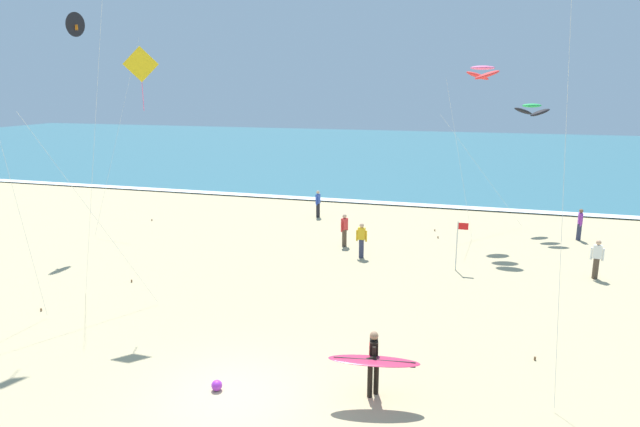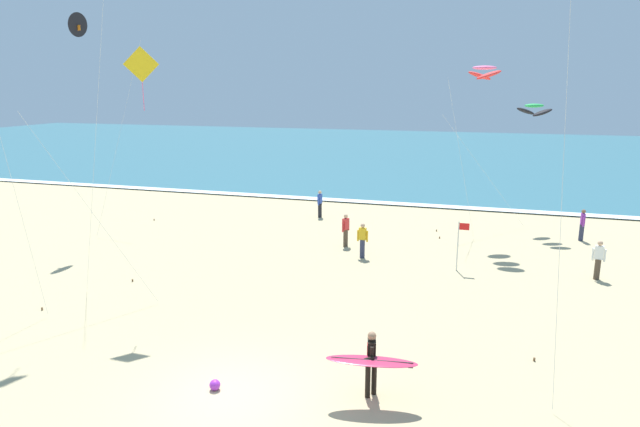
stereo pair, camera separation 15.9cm
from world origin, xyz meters
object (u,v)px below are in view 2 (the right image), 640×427
surfer_lead (372,360)px  lifeguard_flag (459,241)px  kite_arc_emerald_distant (534,110)px  beach_ball (215,385)px  bystander_red_top (346,230)px  kite_diamond_golden_mid (137,76)px  bystander_yellow_top (362,240)px  bystander_white_top (598,260)px  bystander_blue_top (320,204)px  bystander_purple_top (582,225)px  kite_arc_rose_far (484,73)px  kite_delta_charcoal_close (77,26)px

surfer_lead → lifeguard_flag: bearing=81.8°
kite_arc_emerald_distant → beach_ball: (-8.39, -19.47, -6.14)m
bystander_red_top → kite_diamond_golden_mid: bearing=-117.9°
kite_diamond_golden_mid → bystander_yellow_top: bearing=51.6°
bystander_white_top → beach_ball: bystander_white_top is taller
kite_arc_emerald_distant → lifeguard_flag: (-3.03, -8.23, -5.02)m
bystander_red_top → bystander_blue_top: same height
bystander_purple_top → lifeguard_flag: lifeguard_flag is taller
kite_diamond_golden_mid → kite_arc_rose_far: bearing=48.8°
bystander_red_top → bystander_white_top: bearing=-8.3°
kite_delta_charcoal_close → beach_ball: kite_delta_charcoal_close is taller
bystander_purple_top → beach_ball: bystander_purple_top is taller
lifeguard_flag → beach_ball: bearing=-115.5°
kite_arc_emerald_distant → bystander_blue_top: (-11.27, -0.81, -5.47)m
beach_ball → kite_delta_charcoal_close: bearing=138.0°
bystander_purple_top → lifeguard_flag: size_ratio=0.76×
kite_arc_rose_far → kite_arc_emerald_distant: kite_arc_rose_far is taller
bystander_red_top → bystander_yellow_top: bearing=-52.6°
bystander_purple_top → kite_delta_charcoal_close: bearing=-164.4°
bystander_white_top → bystander_purple_top: bearing=87.4°
kite_diamond_golden_mid → lifeguard_flag: (10.04, 6.82, -6.55)m
kite_arc_emerald_distant → bystander_yellow_top: bearing=-133.2°
bystander_purple_top → beach_ball: (-10.96, -17.65, -0.67)m
kite_delta_charcoal_close → kite_arc_emerald_distant: bearing=21.8°
bystander_blue_top → bystander_white_top: 15.23m
kite_arc_rose_far → bystander_yellow_top: (-4.67, -4.63, -7.27)m
kite_arc_rose_far → bystander_red_top: size_ratio=5.30×
lifeguard_flag → beach_ball: lifeguard_flag is taller
bystander_blue_top → kite_arc_emerald_distant: bearing=4.1°
kite_diamond_golden_mid → kite_arc_emerald_distant: (13.06, 15.05, -1.53)m
bystander_red_top → bystander_blue_top: size_ratio=1.00×
kite_arc_emerald_distant → lifeguard_flag: bearing=-110.2°
kite_delta_charcoal_close → lifeguard_flag: 19.86m
kite_diamond_golden_mid → bystander_red_top: size_ratio=5.48×
kite_diamond_golden_mid → bystander_purple_top: 21.65m
beach_ball → kite_arc_emerald_distant: bearing=66.7°
bystander_blue_top → kite_arc_rose_far: bearing=-14.3°
bystander_red_top → beach_ball: 13.31m
bystander_yellow_top → bystander_white_top: size_ratio=1.00×
kite_arc_emerald_distant → kite_diamond_golden_mid: bearing=-130.9°
lifeguard_flag → beach_ball: 12.50m
bystander_white_top → kite_diamond_golden_mid: bearing=-154.5°
bystander_red_top → beach_ball: size_ratio=5.68×
kite_arc_rose_far → bystander_red_top: bearing=-151.7°
kite_diamond_golden_mid → bystander_white_top: 18.41m
surfer_lead → beach_ball: size_ratio=8.07×
surfer_lead → kite_arc_rose_far: (2.00, 15.71, 7.03)m
surfer_lead → bystander_purple_top: surfer_lead is taller
kite_diamond_golden_mid → kite_delta_charcoal_close: size_ratio=0.81×
surfer_lead → bystander_purple_top: (7.11, 16.94, -0.23)m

